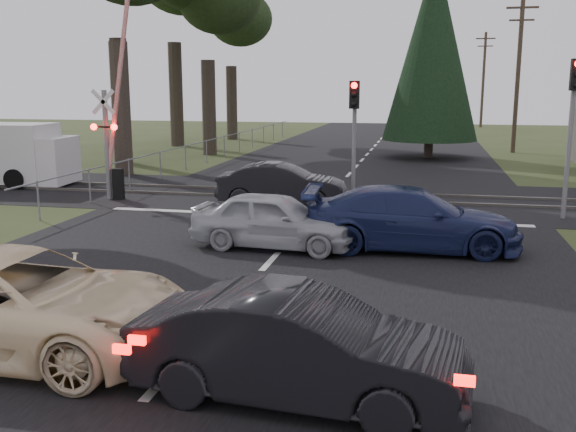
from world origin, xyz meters
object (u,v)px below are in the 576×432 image
(traffic_signal_center, at_px, (354,121))
(dark_hatchback, at_px, (299,348))
(dark_car_far, at_px, (282,185))
(cream_coupe, at_px, (16,303))
(utility_pole_far, at_px, (483,78))
(blue_sedan, at_px, (411,219))
(silver_car, at_px, (274,220))
(traffic_signal_right, at_px, (575,108))
(utility_pole_mid, at_px, (518,73))
(crossing_signal, at_px, (113,141))

(traffic_signal_center, bearing_deg, dark_hatchback, -86.28)
(dark_car_far, bearing_deg, dark_hatchback, -169.77)
(cream_coupe, distance_m, dark_car_far, 12.67)
(utility_pole_far, relative_size, dark_hatchback, 2.12)
(blue_sedan, bearing_deg, silver_car, 96.58)
(traffic_signal_right, bearing_deg, utility_pole_mid, 87.34)
(traffic_signal_center, bearing_deg, dark_car_far, -161.78)
(crossing_signal, distance_m, traffic_signal_right, 14.88)
(crossing_signal, bearing_deg, dark_hatchback, -54.94)
(utility_pole_far, height_order, silver_car, utility_pole_far)
(dark_hatchback, distance_m, dark_car_far, 13.60)
(dark_car_far, bearing_deg, traffic_signal_right, -96.28)
(traffic_signal_right, xyz_separation_m, dark_hatchback, (-5.64, -12.77, -2.61))
(traffic_signal_center, distance_m, blue_sedan, 6.54)
(utility_pole_far, distance_m, silver_car, 51.64)
(crossing_signal, height_order, cream_coupe, crossing_signal)
(blue_sedan, bearing_deg, traffic_signal_center, 16.31)
(traffic_signal_right, xyz_separation_m, silver_car, (-7.75, -5.22, -2.62))
(utility_pole_mid, bearing_deg, traffic_signal_right, -92.66)
(utility_pole_far, xyz_separation_m, dark_car_far, (-9.79, -45.08, -4.02))
(dark_hatchback, relative_size, silver_car, 1.04)
(utility_pole_mid, xyz_separation_m, utility_pole_far, (0.00, 25.00, 0.00))
(blue_sedan, height_order, dark_car_far, blue_sedan)
(traffic_signal_right, height_order, traffic_signal_center, traffic_signal_right)
(crossing_signal, bearing_deg, traffic_signal_center, 6.15)
(silver_car, height_order, dark_car_far, dark_car_far)
(traffic_signal_right, height_order, dark_car_far, traffic_signal_right)
(crossing_signal, bearing_deg, blue_sedan, -25.56)
(cream_coupe, xyz_separation_m, blue_sedan, (5.59, 7.52, -0.00))
(cream_coupe, bearing_deg, blue_sedan, -36.68)
(traffic_signal_center, bearing_deg, cream_coupe, -104.68)
(crossing_signal, distance_m, utility_pole_far, 47.96)
(utility_pole_far, distance_m, dark_hatchback, 58.81)
(traffic_signal_center, xyz_separation_m, cream_coupe, (-3.50, -13.36, -2.04))
(utility_pole_far, height_order, dark_hatchback, utility_pole_far)
(silver_car, bearing_deg, blue_sedan, -75.48)
(utility_pole_far, bearing_deg, blue_sedan, -96.16)
(dark_hatchback, distance_m, silver_car, 7.84)
(utility_pole_mid, bearing_deg, traffic_signal_center, -111.21)
(crossing_signal, xyz_separation_m, utility_pole_far, (15.77, 45.21, 2.67))
(cream_coupe, bearing_deg, silver_car, -18.39)
(crossing_signal, xyz_separation_m, utility_pole_mid, (15.77, 20.21, 2.67))
(traffic_signal_center, height_order, utility_pole_far, utility_pole_far)
(blue_sedan, bearing_deg, utility_pole_mid, -15.46)
(silver_car, xyz_separation_m, dark_car_far, (-1.09, 5.67, 0.01))
(silver_car, relative_size, blue_sedan, 0.78)
(utility_pole_mid, xyz_separation_m, dark_car_far, (-9.79, -20.08, -4.02))
(traffic_signal_center, distance_m, silver_car, 6.86)
(utility_pole_mid, height_order, utility_pole_far, same)
(blue_sedan, bearing_deg, utility_pole_far, -9.48)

